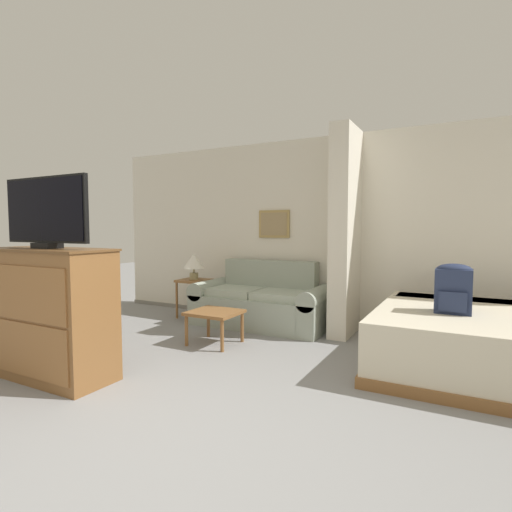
# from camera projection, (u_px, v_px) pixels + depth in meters

# --- Properties ---
(ground_plane) EXTENTS (20.00, 20.00, 0.00)m
(ground_plane) POSITION_uv_depth(u_px,v_px,m) (129.00, 463.00, 2.30)
(ground_plane) COLOR gray
(wall_back) EXTENTS (7.21, 0.16, 2.60)m
(wall_back) POSITION_uv_depth(u_px,v_px,m) (330.00, 232.00, 5.52)
(wall_back) COLOR silver
(wall_back) RESTS_ON ground_plane
(wall_partition_pillar) EXTENTS (0.24, 0.69, 2.60)m
(wall_partition_pillar) POSITION_uv_depth(u_px,v_px,m) (345.00, 232.00, 5.01)
(wall_partition_pillar) COLOR silver
(wall_partition_pillar) RESTS_ON ground_plane
(couch) EXTENTS (1.89, 0.84, 0.89)m
(couch) POSITION_uv_depth(u_px,v_px,m) (261.00, 303.00, 5.55)
(couch) COLOR #99A393
(couch) RESTS_ON ground_plane
(coffee_table) EXTENTS (0.57, 0.52, 0.39)m
(coffee_table) POSITION_uv_depth(u_px,v_px,m) (215.00, 315.00, 4.65)
(coffee_table) COLOR brown
(coffee_table) RESTS_ON ground_plane
(side_table) EXTENTS (0.43, 0.43, 0.58)m
(side_table) POSITION_uv_depth(u_px,v_px,m) (194.00, 286.00, 6.03)
(side_table) COLOR brown
(side_table) RESTS_ON ground_plane
(table_lamp) EXTENTS (0.32, 0.32, 0.39)m
(table_lamp) POSITION_uv_depth(u_px,v_px,m) (194.00, 262.00, 6.00)
(table_lamp) COLOR tan
(table_lamp) RESTS_ON side_table
(tv_dresser) EXTENTS (1.28, 0.52, 1.17)m
(tv_dresser) POSITION_uv_depth(u_px,v_px,m) (49.00, 313.00, 3.60)
(tv_dresser) COLOR brown
(tv_dresser) RESTS_ON ground_plane
(tv) EXTENTS (1.06, 0.16, 0.64)m
(tv) POSITION_uv_depth(u_px,v_px,m) (46.00, 212.00, 3.54)
(tv) COLOR black
(tv) RESTS_ON tv_dresser
(bed) EXTENTS (1.85, 1.96, 0.56)m
(bed) POSITION_uv_depth(u_px,v_px,m) (478.00, 340.00, 3.79)
(bed) COLOR brown
(bed) RESTS_ON ground_plane
(backpack) EXTENTS (0.31, 0.26, 0.46)m
(backpack) POSITION_uv_depth(u_px,v_px,m) (454.00, 288.00, 3.71)
(backpack) COLOR #232D4C
(backpack) RESTS_ON bed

